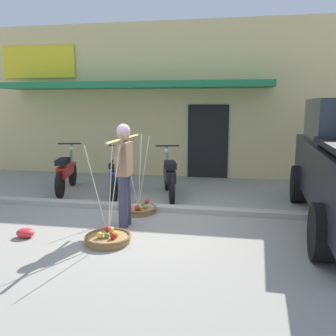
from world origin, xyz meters
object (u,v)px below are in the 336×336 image
motorcycle_nearest_shop (66,172)px  plastic_litter_bag (25,233)px  fruit_basket_left_side (139,209)px  motorcycle_second_in_row (118,176)px  motorcycle_third_in_row (169,176)px  fruit_vendor (124,168)px  fruit_basket_right_side (108,238)px

motorcycle_nearest_shop → plastic_litter_bag: 2.94m
fruit_basket_left_side → plastic_litter_bag: 2.06m
motorcycle_second_in_row → plastic_litter_bag: 2.76m
motorcycle_second_in_row → plastic_litter_bag: motorcycle_second_in_row is taller
motorcycle_third_in_row → fruit_vendor: bearing=-101.0°
motorcycle_nearest_shop → plastic_litter_bag: bearing=-76.2°
fruit_basket_left_side → plastic_litter_bag: fruit_basket_left_side is taller
motorcycle_third_in_row → motorcycle_nearest_shop: bearing=179.2°
fruit_vendor → fruit_basket_right_side: bearing=-91.9°
motorcycle_second_in_row → motorcycle_third_in_row: (1.11, 0.14, 0.00)m
fruit_basket_left_side → motorcycle_nearest_shop: (-2.07, 1.29, 0.38)m
plastic_litter_bag → fruit_vendor: bearing=30.4°
fruit_vendor → fruit_basket_right_side: size_ratio=1.17×
fruit_basket_left_side → motorcycle_second_in_row: fruit_basket_left_side is taller
motorcycle_nearest_shop → motorcycle_third_in_row: 2.42m
motorcycle_nearest_shop → motorcycle_third_in_row: bearing=-0.8°
fruit_basket_left_side → motorcycle_second_in_row: (-0.76, 1.12, 0.38)m
motorcycle_nearest_shop → motorcycle_second_in_row: size_ratio=0.99×
fruit_vendor → fruit_basket_left_side: (0.03, 0.75, -0.90)m
fruit_basket_right_side → motorcycle_nearest_shop: fruit_basket_right_side is taller
motorcycle_third_in_row → plastic_litter_bag: bearing=-121.7°
fruit_basket_left_side → fruit_basket_right_side: same height
fruit_vendor → motorcycle_second_in_row: bearing=111.1°
motorcycle_nearest_shop → motorcycle_third_in_row: size_ratio=1.01×
fruit_vendor → motorcycle_third_in_row: fruit_vendor is taller
fruit_vendor → plastic_litter_bag: fruit_vendor is taller
fruit_basket_right_side → fruit_basket_left_side: bearing=87.8°
fruit_basket_right_side → motorcycle_nearest_shop: size_ratio=0.81×
fruit_basket_left_side → plastic_litter_bag: bearing=-131.7°
fruit_vendor → motorcycle_nearest_shop: (-2.03, 2.05, -0.52)m
fruit_vendor → fruit_basket_left_side: bearing=87.6°
plastic_litter_bag → motorcycle_nearest_shop: bearing=103.8°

